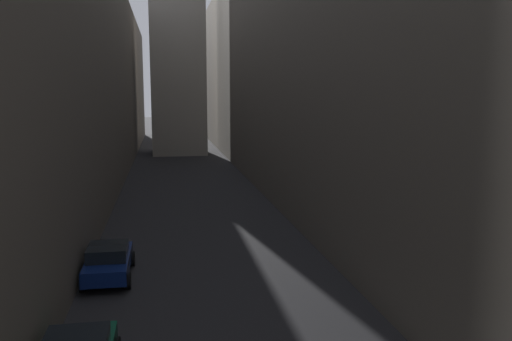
% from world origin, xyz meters
% --- Properties ---
extents(ground_plane, '(264.00, 264.00, 0.00)m').
position_xyz_m(ground_plane, '(0.00, 48.00, 0.00)').
color(ground_plane, '#232326').
extents(building_block_left, '(15.94, 108.00, 18.17)m').
position_xyz_m(building_block_left, '(-13.47, 50.00, 9.08)').
color(building_block_left, '#60594F').
rests_on(building_block_left, ground).
extents(building_block_right, '(13.39, 108.00, 21.53)m').
position_xyz_m(building_block_right, '(12.19, 50.00, 10.77)').
color(building_block_right, '#60594F').
rests_on(building_block_right, ground).
extents(parked_car_left_far, '(1.96, 4.22, 1.48)m').
position_xyz_m(parked_car_left_far, '(-4.40, 25.75, 0.77)').
color(parked_car_left_far, navy).
rests_on(parked_car_left_far, ground).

